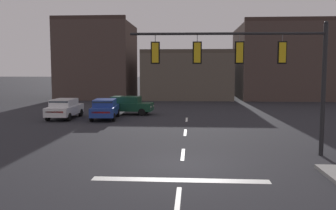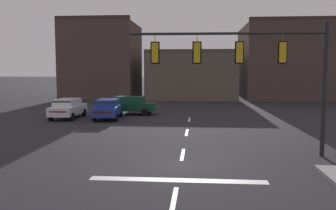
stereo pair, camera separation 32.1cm
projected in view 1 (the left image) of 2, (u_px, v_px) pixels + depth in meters
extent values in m
plane|color=#232328|center=(182.00, 166.00, 15.00)|extent=(400.00, 400.00, 0.00)
cube|color=silver|center=(180.00, 180.00, 13.01)|extent=(6.40, 0.50, 0.01)
cube|color=silver|center=(178.00, 200.00, 11.03)|extent=(0.16, 2.40, 0.01)
cube|color=silver|center=(183.00, 154.00, 16.99)|extent=(0.16, 2.40, 0.01)
cube|color=silver|center=(185.00, 132.00, 22.95)|extent=(0.16, 2.40, 0.01)
cube|color=silver|center=(187.00, 120.00, 28.91)|extent=(0.16, 2.40, 0.01)
cylinder|color=black|center=(323.00, 91.00, 16.52)|extent=(0.20, 0.20, 6.01)
cylinder|color=black|center=(227.00, 34.00, 16.46)|extent=(8.84, 0.34, 0.12)
sphere|color=black|center=(326.00, 23.00, 16.23)|extent=(0.18, 0.18, 0.18)
cylinder|color=#56565B|center=(282.00, 39.00, 16.38)|extent=(0.03, 0.03, 0.35)
cube|color=gold|center=(282.00, 53.00, 16.44)|extent=(0.31, 0.25, 0.90)
sphere|color=red|center=(281.00, 47.00, 16.54)|extent=(0.20, 0.20, 0.20)
sphere|color=#2D2314|center=(281.00, 53.00, 16.57)|extent=(0.20, 0.20, 0.20)
sphere|color=black|center=(281.00, 59.00, 16.59)|extent=(0.20, 0.20, 0.20)
cube|color=black|center=(282.00, 53.00, 16.42)|extent=(0.42, 0.04, 1.02)
cylinder|color=#56565B|center=(240.00, 39.00, 16.46)|extent=(0.03, 0.03, 0.35)
cube|color=gold|center=(239.00, 53.00, 16.52)|extent=(0.31, 0.25, 0.90)
sphere|color=red|center=(239.00, 47.00, 16.62)|extent=(0.20, 0.20, 0.20)
sphere|color=#2D2314|center=(239.00, 53.00, 16.65)|extent=(0.20, 0.20, 0.20)
sphere|color=black|center=(239.00, 59.00, 16.67)|extent=(0.20, 0.20, 0.20)
cube|color=black|center=(239.00, 53.00, 16.50)|extent=(0.42, 0.04, 1.02)
cylinder|color=#56565B|center=(197.00, 39.00, 16.53)|extent=(0.03, 0.03, 0.35)
cube|color=gold|center=(197.00, 53.00, 16.59)|extent=(0.31, 0.25, 0.90)
sphere|color=red|center=(197.00, 47.00, 16.70)|extent=(0.20, 0.20, 0.20)
sphere|color=#2D2314|center=(197.00, 53.00, 16.72)|extent=(0.20, 0.20, 0.20)
sphere|color=black|center=(197.00, 59.00, 16.75)|extent=(0.20, 0.20, 0.20)
cube|color=black|center=(197.00, 53.00, 16.57)|extent=(0.42, 0.04, 1.02)
cylinder|color=#56565B|center=(155.00, 39.00, 16.61)|extent=(0.03, 0.03, 0.35)
cube|color=gold|center=(155.00, 53.00, 16.67)|extent=(0.31, 0.25, 0.90)
sphere|color=red|center=(156.00, 47.00, 16.78)|extent=(0.20, 0.20, 0.20)
sphere|color=#2D2314|center=(156.00, 53.00, 16.80)|extent=(0.20, 0.20, 0.20)
sphere|color=black|center=(156.00, 59.00, 16.83)|extent=(0.20, 0.20, 0.20)
cube|color=black|center=(155.00, 53.00, 16.65)|extent=(0.42, 0.04, 1.02)
cube|color=navy|center=(105.00, 110.00, 29.24)|extent=(2.19, 4.54, 0.70)
cube|color=navy|center=(105.00, 103.00, 29.03)|extent=(1.81, 2.60, 0.56)
cube|color=#2D3842|center=(106.00, 102.00, 29.79)|extent=(1.54, 0.38, 0.47)
cube|color=#2D3842|center=(103.00, 104.00, 27.87)|extent=(1.53, 0.35, 0.46)
cylinder|color=black|center=(98.00, 113.00, 30.70)|extent=(0.28, 0.66, 0.64)
cylinder|color=black|center=(118.00, 113.00, 30.74)|extent=(0.28, 0.66, 0.64)
cylinder|color=black|center=(91.00, 117.00, 27.81)|extent=(0.28, 0.66, 0.64)
cylinder|color=black|center=(114.00, 117.00, 27.85)|extent=(0.28, 0.66, 0.64)
sphere|color=silver|center=(102.00, 107.00, 31.39)|extent=(0.16, 0.16, 0.16)
sphere|color=silver|center=(116.00, 107.00, 31.42)|extent=(0.16, 0.16, 0.16)
cube|color=maroon|center=(101.00, 113.00, 27.06)|extent=(1.37, 0.16, 0.12)
cube|color=silver|center=(65.00, 110.00, 29.51)|extent=(1.84, 4.42, 0.70)
cube|color=silver|center=(64.00, 102.00, 29.30)|extent=(1.62, 2.48, 0.56)
cube|color=#2D3842|center=(67.00, 102.00, 30.06)|extent=(1.52, 0.26, 0.47)
cube|color=#2D3842|center=(59.00, 104.00, 28.14)|extent=(1.52, 0.23, 0.46)
cylinder|color=black|center=(61.00, 112.00, 31.05)|extent=(0.23, 0.64, 0.64)
cylinder|color=black|center=(81.00, 113.00, 30.92)|extent=(0.23, 0.64, 0.64)
cylinder|color=black|center=(48.00, 117.00, 28.17)|extent=(0.23, 0.64, 0.64)
cylinder|color=black|center=(69.00, 117.00, 28.04)|extent=(0.23, 0.64, 0.64)
sphere|color=silver|center=(67.00, 107.00, 31.71)|extent=(0.16, 0.16, 0.16)
sphere|color=silver|center=(80.00, 107.00, 31.63)|extent=(0.16, 0.16, 0.16)
cube|color=maroon|center=(55.00, 112.00, 27.34)|extent=(1.37, 0.05, 0.12)
cube|color=#143D28|center=(128.00, 107.00, 32.28)|extent=(4.53, 2.15, 0.70)
cube|color=#143D28|center=(126.00, 100.00, 32.24)|extent=(2.59, 1.79, 0.56)
cube|color=#2D3842|center=(135.00, 100.00, 32.13)|extent=(0.37, 1.54, 0.47)
cube|color=#2D3842|center=(113.00, 100.00, 32.41)|extent=(0.34, 1.53, 0.46)
cylinder|color=black|center=(146.00, 110.00, 32.94)|extent=(0.66, 0.27, 0.64)
cylinder|color=black|center=(142.00, 112.00, 31.27)|extent=(0.66, 0.27, 0.64)
cylinder|color=black|center=(115.00, 110.00, 33.36)|extent=(0.66, 0.27, 0.64)
cylinder|color=black|center=(109.00, 112.00, 31.69)|extent=(0.66, 0.27, 0.64)
sphere|color=silver|center=(153.00, 106.00, 32.52)|extent=(0.16, 0.16, 0.16)
sphere|color=silver|center=(151.00, 107.00, 31.39)|extent=(0.16, 0.16, 0.16)
cube|color=maroon|center=(104.00, 105.00, 32.59)|extent=(0.15, 1.37, 0.12)
cube|color=#473833|center=(98.00, 61.00, 51.32)|extent=(9.72, 10.03, 10.37)
cube|color=#3A2B26|center=(88.00, 17.00, 46.12)|extent=(9.72, 0.60, 0.50)
cube|color=brown|center=(187.00, 77.00, 51.08)|extent=(11.98, 10.81, 6.07)
cube|color=#493F35|center=(187.00, 51.00, 45.70)|extent=(11.98, 0.60, 0.50)
cube|color=#473833|center=(280.00, 63.00, 51.19)|extent=(11.85, 13.12, 9.95)
cube|color=#3A2B26|center=(293.00, 19.00, 44.47)|extent=(11.85, 0.60, 0.50)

